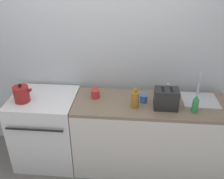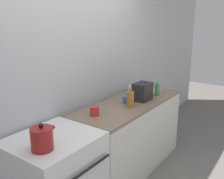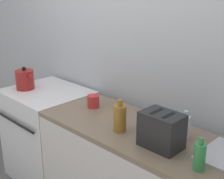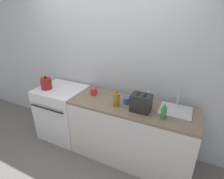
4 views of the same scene
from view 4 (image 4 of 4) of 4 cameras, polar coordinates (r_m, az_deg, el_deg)
The scene contains 12 objects.
ground_plane at distance 2.91m, azimuth -8.79°, elevation -20.84°, with size 12.00×12.00×0.00m, color slate.
wall_back at distance 2.77m, azimuth -2.25°, elevation 8.57°, with size 8.00×0.05×2.60m.
stove at distance 3.15m, azimuth -15.53°, elevation -6.97°, with size 0.74×0.69×0.90m.
counter_block at distance 2.60m, azimuth 6.03°, elevation -13.79°, with size 1.71×0.61×0.90m.
kettle at distance 2.98m, azimuth -20.67°, elevation 1.88°, with size 0.21×0.17×0.22m.
toaster at distance 2.19m, azimuth 9.45°, elevation -4.30°, with size 0.25×0.17×0.22m.
sink_tray at distance 2.34m, azimuth 20.08°, elevation -6.18°, with size 0.39×0.35×0.28m.
bottle_amber at distance 2.28m, azimuth 1.45°, elevation -3.22°, with size 0.09×0.09×0.23m.
bottle_clear at distance 2.37m, azimuth 11.71°, elevation -3.05°, with size 0.06×0.06×0.19m.
bottle_green at distance 2.11m, azimuth 16.54°, elevation -7.27°, with size 0.06×0.06×0.19m.
cup_red at distance 2.62m, azimuth -5.98°, elevation -0.65°, with size 0.10×0.10×0.10m.
cup_blue at distance 2.37m, azimuth 4.76°, elevation -3.64°, with size 0.08×0.08×0.08m.
Camera 4 is at (1.26, -1.65, 2.04)m, focal length 28.00 mm.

